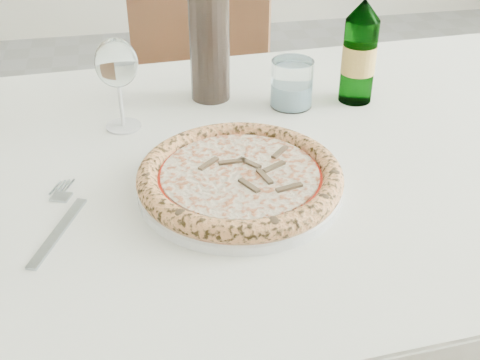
{
  "coord_description": "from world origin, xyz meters",
  "views": [
    {
      "loc": [
        -0.31,
        -0.73,
        1.25
      ],
      "look_at": [
        -0.16,
        -0.01,
        0.78
      ],
      "focal_mm": 45.0,
      "sensor_mm": 36.0,
      "label": 1
    }
  ],
  "objects_px": {
    "wine_glass": "(117,65)",
    "chair_far": "(192,83)",
    "dining_table": "(228,201)",
    "pizza": "(240,176)",
    "beer_bottle": "(360,51)",
    "plate": "(240,186)",
    "tumbler": "(292,87)",
    "wine_bottle": "(209,32)"
  },
  "relations": [
    {
      "from": "wine_bottle",
      "to": "pizza",
      "type": "bearing_deg",
      "value": -91.94
    },
    {
      "from": "plate",
      "to": "tumbler",
      "type": "bearing_deg",
      "value": 60.27
    },
    {
      "from": "pizza",
      "to": "wine_bottle",
      "type": "height_order",
      "value": "wine_bottle"
    },
    {
      "from": "pizza",
      "to": "wine_glass",
      "type": "bearing_deg",
      "value": 123.53
    },
    {
      "from": "chair_far",
      "to": "wine_bottle",
      "type": "height_order",
      "value": "wine_bottle"
    },
    {
      "from": "wine_bottle",
      "to": "chair_far",
      "type": "bearing_deg",
      "value": 86.85
    },
    {
      "from": "plate",
      "to": "tumbler",
      "type": "xyz_separation_m",
      "value": [
        0.15,
        0.27,
        0.03
      ]
    },
    {
      "from": "tumbler",
      "to": "beer_bottle",
      "type": "xyz_separation_m",
      "value": [
        0.13,
        -0.0,
        0.06
      ]
    },
    {
      "from": "beer_bottle",
      "to": "pizza",
      "type": "bearing_deg",
      "value": -136.34
    },
    {
      "from": "wine_glass",
      "to": "beer_bottle",
      "type": "distance_m",
      "value": 0.44
    },
    {
      "from": "wine_glass",
      "to": "tumbler",
      "type": "distance_m",
      "value": 0.32
    },
    {
      "from": "chair_far",
      "to": "wine_glass",
      "type": "distance_m",
      "value": 0.79
    },
    {
      "from": "pizza",
      "to": "beer_bottle",
      "type": "distance_m",
      "value": 0.39
    },
    {
      "from": "dining_table",
      "to": "wine_glass",
      "type": "relative_size",
      "value": 9.38
    },
    {
      "from": "wine_glass",
      "to": "beer_bottle",
      "type": "xyz_separation_m",
      "value": [
        0.44,
        0.03,
        -0.02
      ]
    },
    {
      "from": "plate",
      "to": "pizza",
      "type": "xyz_separation_m",
      "value": [
        -0.0,
        -0.0,
        0.02
      ]
    },
    {
      "from": "dining_table",
      "to": "plate",
      "type": "distance_m",
      "value": 0.14
    },
    {
      "from": "chair_far",
      "to": "tumbler",
      "type": "height_order",
      "value": "chair_far"
    },
    {
      "from": "pizza",
      "to": "wine_bottle",
      "type": "distance_m",
      "value": 0.35
    },
    {
      "from": "wine_bottle",
      "to": "beer_bottle",
      "type": "bearing_deg",
      "value": -14.1
    },
    {
      "from": "plate",
      "to": "wine_glass",
      "type": "xyz_separation_m",
      "value": [
        -0.16,
        0.24,
        0.11
      ]
    },
    {
      "from": "beer_bottle",
      "to": "plate",
      "type": "bearing_deg",
      "value": -136.34
    },
    {
      "from": "pizza",
      "to": "tumbler",
      "type": "relative_size",
      "value": 3.43
    },
    {
      "from": "plate",
      "to": "beer_bottle",
      "type": "height_order",
      "value": "beer_bottle"
    },
    {
      "from": "wine_glass",
      "to": "chair_far",
      "type": "bearing_deg",
      "value": 73.3
    },
    {
      "from": "beer_bottle",
      "to": "dining_table",
      "type": "bearing_deg",
      "value": -149.15
    },
    {
      "from": "wine_glass",
      "to": "tumbler",
      "type": "xyz_separation_m",
      "value": [
        0.31,
        0.03,
        -0.08
      ]
    },
    {
      "from": "chair_far",
      "to": "beer_bottle",
      "type": "xyz_separation_m",
      "value": [
        0.24,
        -0.65,
        0.32
      ]
    },
    {
      "from": "dining_table",
      "to": "tumbler",
      "type": "bearing_deg",
      "value": 47.75
    },
    {
      "from": "tumbler",
      "to": "wine_bottle",
      "type": "relative_size",
      "value": 0.29
    },
    {
      "from": "dining_table",
      "to": "pizza",
      "type": "xyz_separation_m",
      "value": [
        -0.0,
        -0.1,
        0.11
      ]
    },
    {
      "from": "dining_table",
      "to": "beer_bottle",
      "type": "bearing_deg",
      "value": 30.85
    },
    {
      "from": "plate",
      "to": "wine_bottle",
      "type": "distance_m",
      "value": 0.36
    },
    {
      "from": "plate",
      "to": "tumbler",
      "type": "distance_m",
      "value": 0.31
    },
    {
      "from": "dining_table",
      "to": "wine_glass",
      "type": "height_order",
      "value": "wine_glass"
    },
    {
      "from": "dining_table",
      "to": "tumbler",
      "type": "xyz_separation_m",
      "value": [
        0.15,
        0.17,
        0.12
      ]
    },
    {
      "from": "chair_far",
      "to": "pizza",
      "type": "relative_size",
      "value": 3.09
    },
    {
      "from": "pizza",
      "to": "dining_table",
      "type": "bearing_deg",
      "value": 90.0
    },
    {
      "from": "chair_far",
      "to": "tumbler",
      "type": "relative_size",
      "value": 10.57
    },
    {
      "from": "chair_far",
      "to": "plate",
      "type": "xyz_separation_m",
      "value": [
        -0.04,
        -0.92,
        0.23
      ]
    },
    {
      "from": "dining_table",
      "to": "pizza",
      "type": "distance_m",
      "value": 0.15
    },
    {
      "from": "pizza",
      "to": "wine_glass",
      "type": "height_order",
      "value": "wine_glass"
    }
  ]
}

